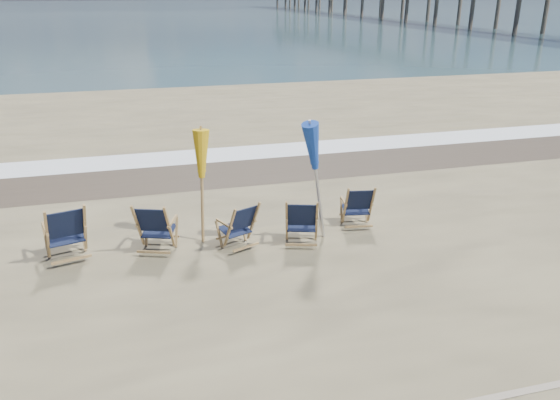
% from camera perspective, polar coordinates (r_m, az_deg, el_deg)
% --- Properties ---
extents(ocean, '(400.00, 400.00, 0.00)m').
position_cam_1_polar(ocean, '(134.44, -14.85, 18.65)').
color(ocean, '#355258').
rests_on(ocean, ground).
extents(surf_foam, '(200.00, 1.40, 0.01)m').
position_cam_1_polar(surf_foam, '(15.45, -5.90, 4.78)').
color(surf_foam, silver).
rests_on(surf_foam, ground).
extents(wet_sand_strip, '(200.00, 2.60, 0.00)m').
position_cam_1_polar(wet_sand_strip, '(14.03, -4.89, 3.13)').
color(wet_sand_strip, '#42362A').
rests_on(wet_sand_strip, ground).
extents(beach_chair_0, '(0.86, 0.92, 1.07)m').
position_cam_1_polar(beach_chair_0, '(9.78, -19.66, -2.95)').
color(beach_chair_0, black).
rests_on(beach_chair_0, ground).
extents(beach_chair_1, '(0.84, 0.88, 0.98)m').
position_cam_1_polar(beach_chair_1, '(9.54, -11.48, -3.00)').
color(beach_chair_1, black).
rests_on(beach_chair_1, ground).
extents(beach_chair_2, '(0.79, 0.82, 0.90)m').
position_cam_1_polar(beach_chair_2, '(9.71, -2.75, -2.39)').
color(beach_chair_2, black).
rests_on(beach_chair_2, ground).
extents(beach_chair_3, '(0.78, 0.83, 0.95)m').
position_cam_1_polar(beach_chair_3, '(9.66, 3.84, -2.41)').
color(beach_chair_3, black).
rests_on(beach_chair_3, ground).
extents(beach_chair_4, '(0.68, 0.74, 0.90)m').
position_cam_1_polar(beach_chair_4, '(10.57, 9.54, -0.66)').
color(beach_chair_4, black).
rests_on(beach_chair_4, ground).
extents(umbrella_yellow, '(0.30, 0.30, 2.04)m').
position_cam_1_polar(umbrella_yellow, '(9.66, -8.32, 4.08)').
color(umbrella_yellow, '#9B7745').
rests_on(umbrella_yellow, ground).
extents(umbrella_blue, '(0.30, 0.30, 2.33)m').
position_cam_1_polar(umbrella_blue, '(9.42, 4.07, 5.49)').
color(umbrella_blue, '#A5A5AD').
rests_on(umbrella_blue, ground).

